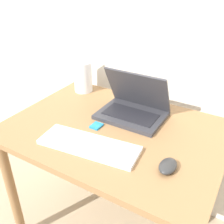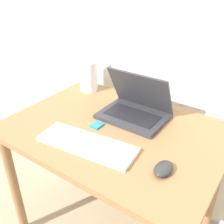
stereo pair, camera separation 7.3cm
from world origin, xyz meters
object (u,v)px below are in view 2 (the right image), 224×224
object	(u,v)px
keyboard	(87,144)
vase	(88,70)
mp3_player	(97,125)
laptop	(136,107)
mouse	(163,169)

from	to	relation	value
keyboard	vase	world-z (taller)	vase
vase	mp3_player	bearing A→B (deg)	-45.61
laptop	vase	distance (m)	0.42
vase	mouse	bearing A→B (deg)	-30.69
mouse	vase	size ratio (longest dim) A/B	0.38
laptop	keyboard	bearing A→B (deg)	-96.92
mouse	mp3_player	bearing A→B (deg)	164.51
mouse	vase	xyz separation A→B (m)	(-0.69, 0.41, 0.11)
keyboard	laptop	bearing A→B (deg)	83.08
laptop	mouse	world-z (taller)	laptop
mp3_player	vase	bearing A→B (deg)	134.39
keyboard	vase	distance (m)	0.59
mouse	mp3_player	xyz separation A→B (m)	(-0.40, 0.11, -0.01)
laptop	mp3_player	xyz separation A→B (m)	(-0.10, -0.19, -0.05)
keyboard	vase	xyz separation A→B (m)	(-0.36, 0.45, 0.12)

